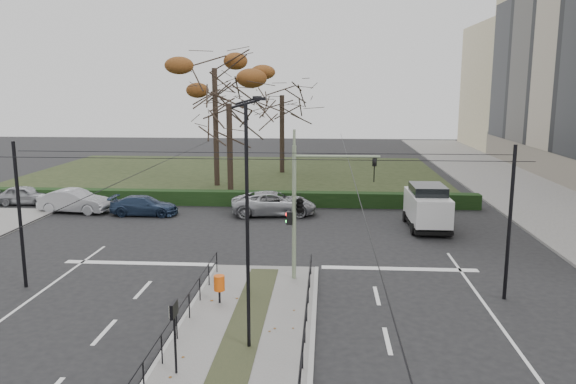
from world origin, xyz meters
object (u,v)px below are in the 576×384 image
(traffic_light, at_px, (302,202))
(bare_tree_center, at_px, (282,101))
(litter_bin, at_px, (219,284))
(streetlamp_median_near, at_px, (248,225))
(bare_tree_near, at_px, (229,110))
(parked_car_third, at_px, (144,206))
(rust_tree, at_px, (214,68))
(info_panel, at_px, (174,318))
(parked_car_fourth, at_px, (274,203))
(white_van, at_px, (427,206))
(parked_car_second, at_px, (75,201))
(parked_car_first, at_px, (25,195))
(streetlamp_median_far, at_px, (248,196))

(traffic_light, relative_size, bare_tree_center, 0.58)
(traffic_light, height_order, litter_bin, traffic_light)
(streetlamp_median_near, relative_size, bare_tree_near, 0.85)
(parked_car_third, relative_size, rust_tree, 0.34)
(info_panel, bearing_deg, parked_car_fourth, 87.66)
(white_van, bearing_deg, parked_car_fourth, 162.71)
(parked_car_third, bearing_deg, bare_tree_near, -30.43)
(info_panel, xyz_separation_m, streetlamp_median_near, (1.85, 1.76, 2.24))
(info_panel, distance_m, white_van, 20.39)
(info_panel, distance_m, bare_tree_center, 38.55)
(parked_car_fourth, xyz_separation_m, rust_tree, (-5.67, 10.12, 8.78))
(litter_bin, distance_m, parked_car_third, 16.59)
(traffic_light, xyz_separation_m, parked_car_second, (-15.36, 12.19, -2.65))
(parked_car_first, bearing_deg, parked_car_second, -118.97)
(parked_car_fourth, distance_m, white_van, 9.61)
(parked_car_second, bearing_deg, info_panel, -142.24)
(parked_car_first, distance_m, parked_car_second, 5.09)
(streetlamp_median_near, bearing_deg, info_panel, -136.35)
(info_panel, relative_size, parked_car_third, 0.49)
(litter_bin, bearing_deg, streetlamp_median_far, 47.11)
(parked_car_fourth, distance_m, rust_tree, 14.54)
(rust_tree, height_order, bare_tree_near, rust_tree)
(info_panel, distance_m, rust_tree, 32.05)
(streetlamp_median_far, bearing_deg, bare_tree_near, 101.61)
(parked_car_second, bearing_deg, bare_tree_near, -46.20)
(litter_bin, relative_size, rust_tree, 0.09)
(litter_bin, relative_size, streetlamp_median_near, 0.14)
(litter_bin, bearing_deg, bare_tree_center, 90.49)
(streetlamp_median_near, relative_size, rust_tree, 0.62)
(streetlamp_median_near, bearing_deg, parked_car_second, 126.98)
(parked_car_second, distance_m, white_van, 22.34)
(parked_car_first, xyz_separation_m, parked_car_third, (9.33, -2.66, -0.05))
(parked_car_first, relative_size, bare_tree_near, 0.44)
(parked_car_first, xyz_separation_m, bare_tree_center, (16.72, 15.61, 6.13))
(parked_car_second, xyz_separation_m, bare_tree_near, (9.08, 6.82, 5.61))
(traffic_light, relative_size, litter_bin, 5.30)
(white_van, distance_m, rust_tree, 21.34)
(streetlamp_median_far, bearing_deg, traffic_light, 44.02)
(streetlamp_median_far, distance_m, parked_car_first, 24.50)
(traffic_light, relative_size, parked_car_first, 1.43)
(litter_bin, relative_size, info_panel, 0.50)
(litter_bin, xyz_separation_m, parked_car_first, (-17.00, 17.37, -0.23))
(parked_car_second, height_order, bare_tree_center, bare_tree_center)
(streetlamp_median_far, xyz_separation_m, bare_tree_near, (-4.30, 20.92, 2.36))
(parked_car_third, xyz_separation_m, parked_car_fourth, (8.27, 0.65, 0.13))
(streetlamp_median_near, bearing_deg, traffic_light, 78.29)
(litter_bin, xyz_separation_m, parked_car_third, (-7.67, 14.71, -0.28))
(info_panel, height_order, bare_tree_center, bare_tree_center)
(parked_car_third, xyz_separation_m, bare_tree_near, (4.33, 7.25, 5.75))
(bare_tree_center, xyz_separation_m, bare_tree_near, (-3.06, -11.02, -0.43))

